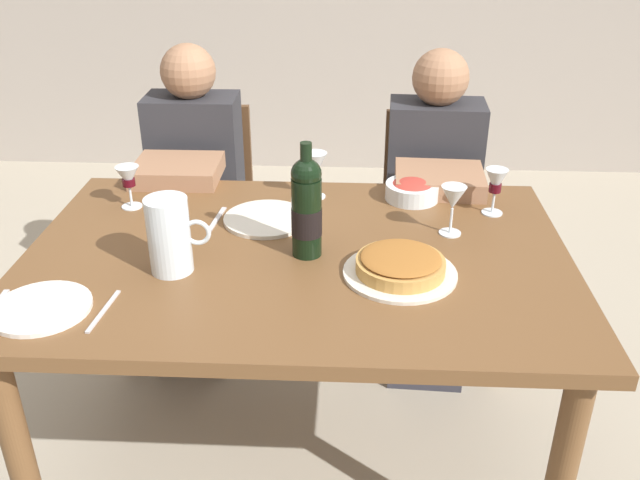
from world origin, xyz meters
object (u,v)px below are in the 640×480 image
(baked_tart, at_px, (400,266))
(wine_glass_centre, at_px, (128,179))
(diner_right, at_px, (433,207))
(dinner_plate_right_setting, at_px, (41,308))
(diner_left, at_px, (192,197))
(wine_glass_spare, at_px, (316,166))
(chair_left, at_px, (206,201))
(water_pitcher, at_px, (170,240))
(chair_right, at_px, (427,209))
(salad_bowl, at_px, (412,190))
(dinner_plate_left_setting, at_px, (266,219))
(wine_glass_right_diner, at_px, (453,199))
(wine_bottle, at_px, (307,208))
(dining_table, at_px, (297,281))
(wine_glass_left_diner, at_px, (496,183))

(baked_tart, relative_size, wine_glass_centre, 2.19)
(baked_tart, height_order, diner_right, diner_right)
(dinner_plate_right_setting, bearing_deg, diner_left, 82.23)
(wine_glass_spare, xyz_separation_m, chair_left, (-0.48, 0.53, -0.37))
(water_pitcher, distance_m, chair_right, 1.30)
(water_pitcher, distance_m, diner_left, 0.83)
(salad_bowl, xyz_separation_m, chair_left, (-0.79, 0.53, -0.30))
(water_pitcher, xyz_separation_m, diner_right, (0.76, 0.75, -0.23))
(diner_left, bearing_deg, dinner_plate_left_setting, 125.24)
(dinner_plate_right_setting, bearing_deg, wine_glass_right_diner, 23.92)
(wine_glass_spare, bearing_deg, chair_left, 132.17)
(wine_bottle, xyz_separation_m, dinner_plate_right_setting, (-0.61, -0.31, -0.13))
(wine_glass_right_diner, xyz_separation_m, chair_left, (-0.89, 0.77, -0.37))
(wine_bottle, xyz_separation_m, baked_tart, (0.25, -0.10, -0.11))
(wine_glass_spare, xyz_separation_m, diner_left, (-0.48, 0.30, -0.25))
(water_pitcher, bearing_deg, wine_bottle, 17.11)
(dining_table, distance_m, dinner_plate_right_setting, 0.67)
(chair_left, bearing_deg, wine_glass_centre, 81.68)
(wine_glass_spare, bearing_deg, diner_right, 31.83)
(diner_left, height_order, chair_right, diner_left)
(wine_glass_spare, xyz_separation_m, dinner_plate_left_setting, (-0.14, -0.18, -0.10))
(wine_glass_spare, xyz_separation_m, diner_right, (0.41, 0.26, -0.25))
(dining_table, xyz_separation_m, salad_bowl, (0.34, 0.38, 0.12))
(dinner_plate_left_setting, distance_m, diner_left, 0.61)
(wine_glass_left_diner, distance_m, dinner_plate_left_setting, 0.70)
(diner_left, bearing_deg, salad_bowl, 159.07)
(dining_table, bearing_deg, chair_right, 62.43)
(dining_table, bearing_deg, baked_tart, -21.44)
(baked_tart, height_order, diner_left, diner_left)
(wine_glass_left_diner, distance_m, wine_glass_centre, 1.12)
(baked_tart, bearing_deg, dinner_plate_right_setting, -166.40)
(wine_bottle, height_order, diner_left, diner_left)
(wine_glass_centre, relative_size, diner_right, 0.12)
(baked_tart, height_order, dinner_plate_right_setting, baked_tart)
(wine_bottle, bearing_deg, wine_glass_centre, 153.92)
(dining_table, distance_m, diner_right, 0.78)
(salad_bowl, relative_size, dinner_plate_left_setting, 0.66)
(wine_glass_right_diner, height_order, wine_glass_spare, wine_glass_spare)
(wine_glass_centre, bearing_deg, dinner_plate_left_setting, -10.15)
(water_pitcher, relative_size, diner_right, 0.18)
(diner_right, bearing_deg, salad_bowl, 70.68)
(wine_glass_spare, height_order, diner_right, diner_right)
(baked_tart, relative_size, wine_glass_right_diner, 2.00)
(wine_glass_left_diner, relative_size, wine_glass_right_diner, 0.98)
(dinner_plate_left_setting, bearing_deg, chair_right, 50.29)
(wine_glass_left_diner, xyz_separation_m, wine_glass_centre, (-1.12, -0.01, -0.00))
(salad_bowl, bearing_deg, diner_right, 68.07)
(wine_glass_left_diner, xyz_separation_m, dinner_plate_right_setting, (-1.17, -0.60, -0.09))
(baked_tart, relative_size, wine_glass_spare, 1.96)
(chair_left, bearing_deg, wine_glass_right_diner, 138.50)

